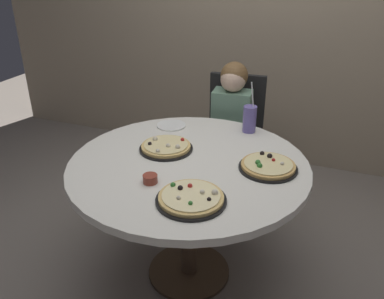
# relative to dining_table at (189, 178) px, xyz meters

# --- Properties ---
(ground_plane) EXTENTS (8.00, 8.00, 0.00)m
(ground_plane) POSITION_rel_dining_table_xyz_m (0.00, 0.00, -0.66)
(ground_plane) COLOR slate
(dining_table) EXTENTS (1.25, 1.25, 0.75)m
(dining_table) POSITION_rel_dining_table_xyz_m (0.00, 0.00, 0.00)
(dining_table) COLOR silver
(dining_table) RESTS_ON ground_plane
(chair_wooden) EXTENTS (0.44, 0.44, 0.95)m
(chair_wooden) POSITION_rel_dining_table_xyz_m (-0.01, 0.90, -0.13)
(chair_wooden) COLOR black
(chair_wooden) RESTS_ON ground_plane
(diner_child) EXTENTS (0.29, 0.42, 1.08)m
(diner_child) POSITION_rel_dining_table_xyz_m (0.01, 0.72, -0.17)
(diner_child) COLOR #3F4766
(diner_child) RESTS_ON ground_plane
(pizza_veggie) EXTENTS (0.31, 0.31, 0.05)m
(pizza_veggie) POSITION_rel_dining_table_xyz_m (0.14, -0.33, 0.11)
(pizza_veggie) COLOR black
(pizza_veggie) RESTS_ON dining_table
(pizza_cheese) EXTENTS (0.29, 0.29, 0.05)m
(pizza_cheese) POSITION_rel_dining_table_xyz_m (-0.17, 0.09, 0.11)
(pizza_cheese) COLOR black
(pizza_cheese) RESTS_ON dining_table
(pizza_pepperoni) EXTENTS (0.29, 0.29, 0.05)m
(pizza_pepperoni) POSITION_rel_dining_table_xyz_m (0.40, 0.08, 0.11)
(pizza_pepperoni) COLOR black
(pizza_pepperoni) RESTS_ON dining_table
(soda_cup) EXTENTS (0.08, 0.08, 0.31)m
(soda_cup) POSITION_rel_dining_table_xyz_m (0.19, 0.50, 0.18)
(soda_cup) COLOR #6659A5
(soda_cup) RESTS_ON dining_table
(sauce_bowl) EXTENTS (0.07, 0.07, 0.04)m
(sauce_bowl) POSITION_rel_dining_table_xyz_m (-0.09, -0.25, 0.11)
(sauce_bowl) COLOR brown
(sauce_bowl) RESTS_ON dining_table
(plate_small) EXTENTS (0.18, 0.18, 0.01)m
(plate_small) POSITION_rel_dining_table_xyz_m (-0.28, 0.40, 0.10)
(plate_small) COLOR white
(plate_small) RESTS_ON dining_table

